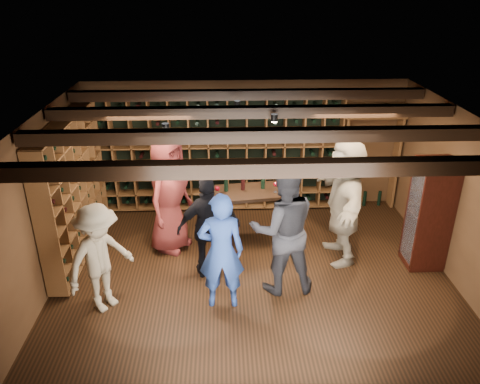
{
  "coord_description": "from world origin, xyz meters",
  "views": [
    {
      "loc": [
        -0.45,
        -6.05,
        4.22
      ],
      "look_at": [
        -0.2,
        0.2,
        1.32
      ],
      "focal_mm": 35.0,
      "sensor_mm": 36.0,
      "label": 1
    }
  ],
  "objects_px": {
    "guest_woman_black": "(209,227)",
    "display_cabinet": "(429,216)",
    "guest_red_floral": "(169,195)",
    "man_grey_suit": "(283,229)",
    "guest_khaki": "(100,258)",
    "guest_beige": "(344,201)",
    "man_blue_shirt": "(221,251)",
    "tasting_table": "(247,198)"
  },
  "relations": [
    {
      "from": "guest_woman_black",
      "to": "display_cabinet",
      "type": "bearing_deg",
      "value": 170.6
    },
    {
      "from": "guest_red_floral",
      "to": "guest_woman_black",
      "type": "distance_m",
      "value": 1.06
    },
    {
      "from": "display_cabinet",
      "to": "man_grey_suit",
      "type": "xyz_separation_m",
      "value": [
        -2.33,
        -0.54,
        0.13
      ]
    },
    {
      "from": "guest_khaki",
      "to": "guest_woman_black",
      "type": "bearing_deg",
      "value": -23.07
    },
    {
      "from": "guest_khaki",
      "to": "guest_beige",
      "type": "xyz_separation_m",
      "value": [
        3.56,
        1.16,
        0.22
      ]
    },
    {
      "from": "man_blue_shirt",
      "to": "guest_woman_black",
      "type": "xyz_separation_m",
      "value": [
        -0.18,
        0.75,
        -0.04
      ]
    },
    {
      "from": "display_cabinet",
      "to": "man_blue_shirt",
      "type": "distance_m",
      "value": 3.32
    },
    {
      "from": "guest_beige",
      "to": "guest_red_floral",
      "type": "bearing_deg",
      "value": -98.34
    },
    {
      "from": "guest_woman_black",
      "to": "guest_khaki",
      "type": "height_order",
      "value": "guest_woman_black"
    },
    {
      "from": "display_cabinet",
      "to": "guest_beige",
      "type": "bearing_deg",
      "value": 167.77
    },
    {
      "from": "guest_woman_black",
      "to": "tasting_table",
      "type": "height_order",
      "value": "guest_woman_black"
    },
    {
      "from": "display_cabinet",
      "to": "tasting_table",
      "type": "bearing_deg",
      "value": 165.68
    },
    {
      "from": "tasting_table",
      "to": "guest_beige",
      "type": "bearing_deg",
      "value": -23.76
    },
    {
      "from": "guest_khaki",
      "to": "display_cabinet",
      "type": "bearing_deg",
      "value": -39.96
    },
    {
      "from": "man_blue_shirt",
      "to": "guest_woman_black",
      "type": "distance_m",
      "value": 0.77
    },
    {
      "from": "man_blue_shirt",
      "to": "guest_khaki",
      "type": "relative_size",
      "value": 1.09
    },
    {
      "from": "guest_woman_black",
      "to": "tasting_table",
      "type": "relative_size",
      "value": 1.15
    },
    {
      "from": "man_grey_suit",
      "to": "guest_red_floral",
      "type": "bearing_deg",
      "value": -39.97
    },
    {
      "from": "man_grey_suit",
      "to": "guest_beige",
      "type": "bearing_deg",
      "value": -147.15
    },
    {
      "from": "guest_red_floral",
      "to": "tasting_table",
      "type": "relative_size",
      "value": 1.38
    },
    {
      "from": "guest_red_floral",
      "to": "man_grey_suit",
      "type": "bearing_deg",
      "value": -97.84
    },
    {
      "from": "tasting_table",
      "to": "guest_woman_black",
      "type": "bearing_deg",
      "value": -133.45
    },
    {
      "from": "guest_red_floral",
      "to": "guest_beige",
      "type": "xyz_separation_m",
      "value": [
        2.78,
        -0.4,
        0.03
      ]
    },
    {
      "from": "guest_woman_black",
      "to": "guest_beige",
      "type": "bearing_deg",
      "value": 179.3
    },
    {
      "from": "display_cabinet",
      "to": "guest_red_floral",
      "type": "distance_m",
      "value": 4.1
    },
    {
      "from": "display_cabinet",
      "to": "guest_beige",
      "type": "distance_m",
      "value": 1.3
    },
    {
      "from": "guest_red_floral",
      "to": "tasting_table",
      "type": "xyz_separation_m",
      "value": [
        1.27,
        0.03,
        -0.1
      ]
    },
    {
      "from": "man_grey_suit",
      "to": "guest_red_floral",
      "type": "relative_size",
      "value": 1.01
    },
    {
      "from": "man_blue_shirt",
      "to": "guest_red_floral",
      "type": "bearing_deg",
      "value": -62.39
    },
    {
      "from": "man_grey_suit",
      "to": "tasting_table",
      "type": "bearing_deg",
      "value": -75.12
    },
    {
      "from": "guest_woman_black",
      "to": "guest_khaki",
      "type": "xyz_separation_m",
      "value": [
        -1.44,
        -0.74,
        -0.03
      ]
    },
    {
      "from": "man_blue_shirt",
      "to": "display_cabinet",
      "type": "bearing_deg",
      "value": -165.28
    },
    {
      "from": "guest_red_floral",
      "to": "guest_beige",
      "type": "bearing_deg",
      "value": -70.72
    },
    {
      "from": "guest_woman_black",
      "to": "guest_khaki",
      "type": "distance_m",
      "value": 1.62
    },
    {
      "from": "display_cabinet",
      "to": "tasting_table",
      "type": "relative_size",
      "value": 1.23
    },
    {
      "from": "man_blue_shirt",
      "to": "guest_beige",
      "type": "xyz_separation_m",
      "value": [
        1.94,
        1.16,
        0.15
      ]
    },
    {
      "from": "display_cabinet",
      "to": "guest_woman_black",
      "type": "distance_m",
      "value": 3.38
    },
    {
      "from": "guest_woman_black",
      "to": "tasting_table",
      "type": "xyz_separation_m",
      "value": [
        0.61,
        0.85,
        0.06
      ]
    },
    {
      "from": "man_grey_suit",
      "to": "guest_khaki",
      "type": "bearing_deg",
      "value": 3.14
    },
    {
      "from": "tasting_table",
      "to": "man_grey_suit",
      "type": "bearing_deg",
      "value": -78.18
    },
    {
      "from": "man_blue_shirt",
      "to": "guest_woman_black",
      "type": "bearing_deg",
      "value": -77.28
    },
    {
      "from": "guest_red_floral",
      "to": "guest_khaki",
      "type": "height_order",
      "value": "guest_red_floral"
    }
  ]
}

